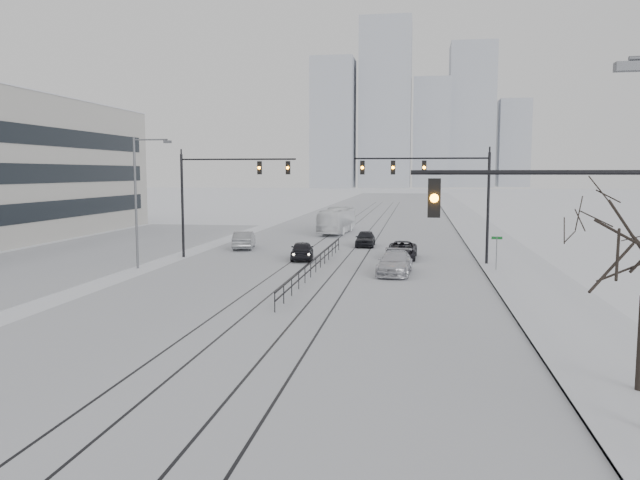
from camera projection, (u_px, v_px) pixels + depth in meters
The scene contains 18 objects.
road at pixel (358, 231), 70.68m from camera, with size 22.00×260.00×0.02m, color silver.
sidewalk_east at pixel (481, 232), 68.59m from camera, with size 5.00×260.00×0.16m, color silver.
curb at pixel (458, 232), 68.97m from camera, with size 0.10×260.00×0.12m, color gray.
parking_strip at pixel (76, 256), 49.20m from camera, with size 14.00×60.00×0.03m, color silver.
tram_rails at pixel (336, 253), 51.03m from camera, with size 5.30×180.00×0.01m.
skyline at pixel (416, 118), 276.41m from camera, with size 96.00×48.00×72.00m.
traffic_mast_near at pixel (588, 255), 15.48m from camera, with size 6.10×0.37×7.00m.
traffic_mast_ne at pixel (440, 184), 44.24m from camera, with size 9.60×0.37×8.00m.
traffic_mast_nw at pixel (219, 186), 47.81m from camera, with size 9.10×0.37×8.00m.
street_light_west at pixel (140, 193), 42.53m from camera, with size 2.73×0.25×9.00m.
median_fence at pixel (316, 265), 41.16m from camera, with size 0.06×24.00×1.00m.
street_sign at pixel (497, 248), 41.19m from camera, with size 0.70×0.06×2.40m.
sedan_sb_inner at pixel (302, 251), 47.14m from camera, with size 1.69×4.21×1.44m, color black.
sedan_sb_outer at pixel (244, 240), 54.04m from camera, with size 1.61×4.60×1.52m, color gray.
sedan_nb_front at pixel (402, 250), 47.72m from camera, with size 2.20×4.77×1.33m, color black.
sedan_nb_right at pixel (395, 263), 40.46m from camera, with size 2.08×5.13×1.49m, color silver.
sedan_nb_far at pixel (365, 239), 55.78m from camera, with size 1.66×4.14×1.41m, color black.
box_truck at pixel (337, 221), 67.82m from camera, with size 2.32×9.93×2.77m, color white.
Camera 1 is at (6.59, -10.20, 6.60)m, focal length 35.00 mm.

